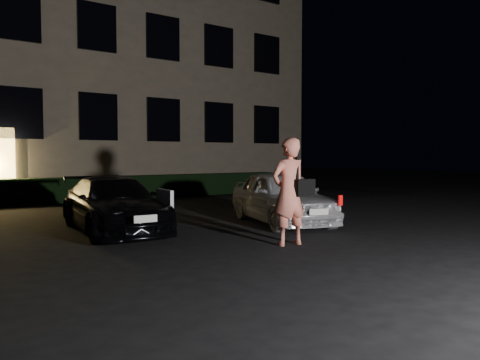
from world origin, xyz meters
TOP-DOWN VIEW (x-y plane):
  - ground at (0.00, 0.00)m, footprint 80.00×80.00m
  - building at (-0.00, 14.99)m, footprint 20.00×8.11m
  - hedge at (0.00, 10.50)m, footprint 15.00×0.70m
  - sedan at (-2.16, 3.67)m, footprint 1.95×4.10m
  - hatch at (1.47, 2.48)m, footprint 2.46×3.95m
  - man at (-0.17, 0.36)m, footprint 0.79×0.50m

SIDE VIEW (x-z plane):
  - ground at x=0.00m, z-range 0.00..0.00m
  - hedge at x=0.00m, z-range 0.00..0.85m
  - sedan at x=-2.16m, z-range 0.00..1.14m
  - hatch at x=1.47m, z-range 0.00..1.25m
  - man at x=-0.17m, z-range 0.00..1.91m
  - building at x=0.00m, z-range 0.00..12.00m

